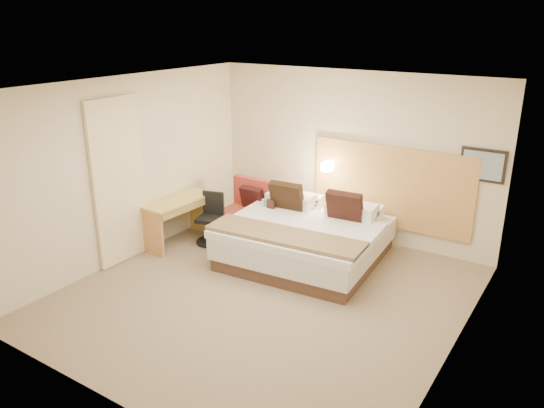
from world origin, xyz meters
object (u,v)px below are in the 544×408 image
Objects in this scene: lounge_chair at (249,214)px; side_table at (268,226)px; desk at (178,209)px; bed at (306,237)px; desk_chair at (211,223)px.

lounge_chair is 0.47m from side_table.
desk is (-0.76, -0.87, 0.22)m from lounge_chair.
lounge_chair is (-1.26, 0.28, 0.02)m from bed.
bed is at bearing -11.46° from side_table.
side_table is 0.45× the size of desk.
desk is 1.49× the size of desk_chair.
bed is at bearing 10.57° from desk_chair.
lounge_chair is at bearing 60.00° from desk_chair.
lounge_chair is 0.66m from desk_chair.
desk_chair is at bearing -149.74° from side_table.
lounge_chair is 1.13× the size of desk_chair.
lounge_chair is at bearing 49.03° from desk.
bed is 1.62m from desk_chair.
desk_chair reaches higher than side_table.
bed is at bearing 16.41° from desk.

